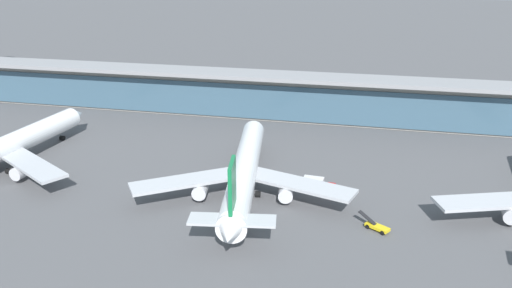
% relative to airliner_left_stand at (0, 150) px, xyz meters
% --- Properties ---
extents(ground_plane, '(1200.00, 1200.00, 0.00)m').
position_rel_airliner_left_stand_xyz_m(ground_plane, '(62.50, -5.91, -5.38)').
color(ground_plane, '#515154').
extents(airliner_left_stand, '(49.19, 64.19, 17.08)m').
position_rel_airliner_left_stand_xyz_m(airliner_left_stand, '(0.00, 0.00, 0.00)').
color(airliner_left_stand, white).
rests_on(airliner_left_stand, ground).
extents(airliner_centre_stand, '(48.77, 64.02, 17.08)m').
position_rel_airliner_left_stand_xyz_m(airliner_centre_stand, '(62.39, 0.41, 0.00)').
color(airliner_centre_stand, white).
rests_on(airliner_centre_stand, ground).
extents(service_truck_near_nose_yellow, '(6.47, 4.78, 2.70)m').
position_rel_airliner_left_stand_xyz_m(service_truck_near_nose_yellow, '(91.61, -9.70, -4.57)').
color(service_truck_near_nose_yellow, yellow).
rests_on(service_truck_near_nose_yellow, ground).
extents(service_truck_under_wing_red, '(7.46, 2.90, 3.10)m').
position_rel_airliner_left_stand_xyz_m(service_truck_under_wing_red, '(78.17, 5.53, -3.69)').
color(service_truck_under_wing_red, '#B21E1E').
rests_on(service_truck_under_wing_red, ground).
extents(terminal_building, '(247.66, 12.80, 15.20)m').
position_rel_airliner_left_stand_xyz_m(terminal_building, '(62.50, 57.78, 2.49)').
color(terminal_building, '#9E998E').
rests_on(terminal_building, ground).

